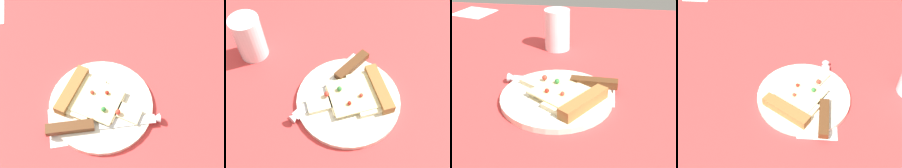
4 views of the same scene
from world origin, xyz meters
The scene contains 4 objects.
ground_plane centered at (0.00, 0.06, -1.50)cm, with size 130.44×130.44×3.00cm.
plate centered at (5.84, 6.22, 0.61)cm, with size 22.64×22.64×1.22cm, color silver.
pizza_slice centered at (3.67, 7.64, 2.00)cm, with size 18.83×16.07×2.43cm.
knife centered at (3.22, 1.22, 1.82)cm, with size 24.06×2.99×2.45cm.
Camera 4 is at (-41.49, 6.20, 54.70)cm, focal length 47.00 mm.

